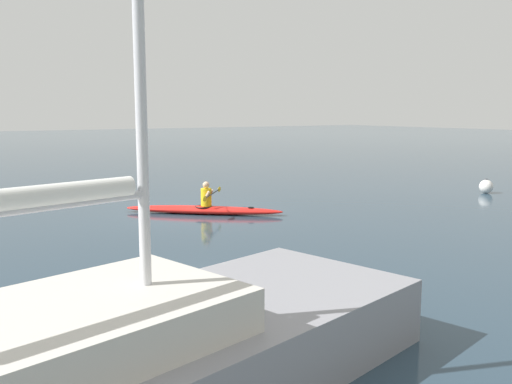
{
  "coord_description": "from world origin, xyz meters",
  "views": [
    {
      "loc": [
        7.76,
        15.8,
        3.19
      ],
      "look_at": [
        -0.08,
        3.69,
        1.09
      ],
      "focal_mm": 39.23,
      "sensor_mm": 36.0,
      "label": 1
    }
  ],
  "objects_px": {
    "sailboat_far_right_berth": "(96,371)",
    "mooring_buoy_white_far": "(486,186)",
    "kayak": "(203,210)",
    "kayaker": "(207,195)"
  },
  "relations": [
    {
      "from": "mooring_buoy_white_far",
      "to": "kayaker",
      "type": "bearing_deg",
      "value": -10.0
    },
    {
      "from": "sailboat_far_right_berth",
      "to": "mooring_buoy_white_far",
      "type": "height_order",
      "value": "sailboat_far_right_berth"
    },
    {
      "from": "kayaker",
      "to": "sailboat_far_right_berth",
      "type": "relative_size",
      "value": 0.14
    },
    {
      "from": "sailboat_far_right_berth",
      "to": "mooring_buoy_white_far",
      "type": "relative_size",
      "value": 22.79
    },
    {
      "from": "sailboat_far_right_berth",
      "to": "mooring_buoy_white_far",
      "type": "xyz_separation_m",
      "value": [
        -17.76,
        -7.94,
        -0.33
      ]
    },
    {
      "from": "kayaker",
      "to": "sailboat_far_right_berth",
      "type": "bearing_deg",
      "value": 56.7
    },
    {
      "from": "sailboat_far_right_berth",
      "to": "kayak",
      "type": "bearing_deg",
      "value": -122.74
    },
    {
      "from": "kayaker",
      "to": "mooring_buoy_white_far",
      "type": "relative_size",
      "value": 3.21
    },
    {
      "from": "sailboat_far_right_berth",
      "to": "kayaker",
      "type": "bearing_deg",
      "value": -123.3
    },
    {
      "from": "sailboat_far_right_berth",
      "to": "mooring_buoy_white_far",
      "type": "bearing_deg",
      "value": -155.92
    }
  ]
}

